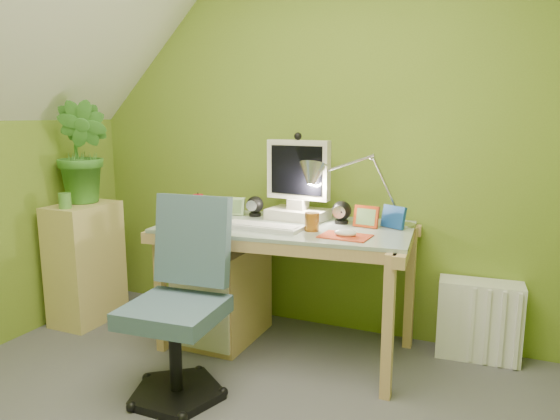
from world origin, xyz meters
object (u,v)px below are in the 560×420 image
at_px(monitor, 298,177).
at_px(desk_lamp, 376,174).
at_px(side_ledge, 86,263).
at_px(desk, 286,288).
at_px(radiator, 479,320).
at_px(task_chair, 174,311).
at_px(potted_plant, 84,152).

relative_size(monitor, desk_lamp, 0.87).
bearing_deg(side_ledge, desk_lamp, 9.53).
relative_size(desk, side_ledge, 1.76).
xyz_separation_m(side_ledge, radiator, (2.38, 0.44, -0.17)).
relative_size(desk, desk_lamp, 2.39).
xyz_separation_m(side_ledge, task_chair, (1.08, -0.57, 0.05)).
height_order(monitor, radiator, monitor).
xyz_separation_m(desk_lamp, task_chair, (-0.73, -0.87, -0.58)).
bearing_deg(desk, desk_lamp, 16.46).
distance_m(monitor, desk_lamp, 0.45).
distance_m(desk, monitor, 0.64).
distance_m(monitor, task_chair, 1.06).
bearing_deg(monitor, radiator, 12.29).
xyz_separation_m(monitor, side_ledge, (-1.36, -0.30, -0.59)).
distance_m(potted_plant, radiator, 2.57).
relative_size(potted_plant, task_chair, 0.74).
relative_size(desk_lamp, radiator, 1.30).
bearing_deg(desk_lamp, desk, -146.26).
bearing_deg(side_ledge, task_chair, -27.64).
distance_m(monitor, side_ledge, 1.51).
bearing_deg(radiator, side_ledge, -173.51).
height_order(desk, radiator, desk).
xyz_separation_m(task_chair, radiator, (1.30, 1.01, -0.22)).
bearing_deg(radiator, monitor, -176.26).
distance_m(monitor, potted_plant, 1.39).
bearing_deg(task_chair, side_ledge, 148.14).
xyz_separation_m(monitor, task_chair, (-0.28, -0.87, -0.54)).
relative_size(desk, radiator, 3.11).
height_order(desk_lamp, side_ledge, desk_lamp).
xyz_separation_m(desk, monitor, (0.00, 0.18, 0.61)).
bearing_deg(potted_plant, task_chair, -29.68).
bearing_deg(task_chair, desk, 63.81).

